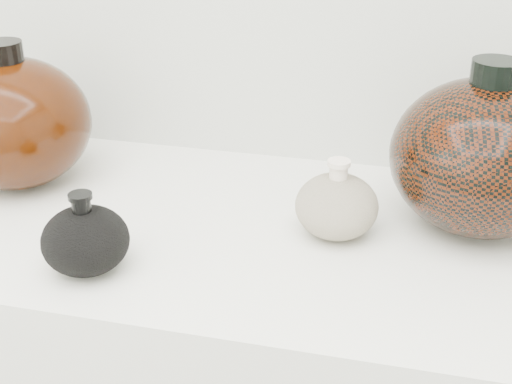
% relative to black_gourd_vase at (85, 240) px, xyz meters
% --- Properties ---
extents(black_gourd_vase, '(0.13, 0.13, 0.11)m').
position_rel_black_gourd_vase_xyz_m(black_gourd_vase, '(0.00, 0.00, 0.00)').
color(black_gourd_vase, black).
rests_on(black_gourd_vase, display_counter).
extents(cream_gourd_vase, '(0.14, 0.14, 0.11)m').
position_rel_black_gourd_vase_xyz_m(cream_gourd_vase, '(0.29, 0.16, 0.00)').
color(cream_gourd_vase, '#BDA796').
rests_on(cream_gourd_vase, display_counter).
extents(left_round_pot, '(0.24, 0.24, 0.22)m').
position_rel_black_gourd_vase_xyz_m(left_round_pot, '(-0.22, 0.21, 0.06)').
color(left_round_pot, black).
rests_on(left_round_pot, display_counter).
extents(right_round_pot, '(0.29, 0.29, 0.24)m').
position_rel_black_gourd_vase_xyz_m(right_round_pot, '(0.47, 0.23, 0.06)').
color(right_round_pot, black).
rests_on(right_round_pot, display_counter).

